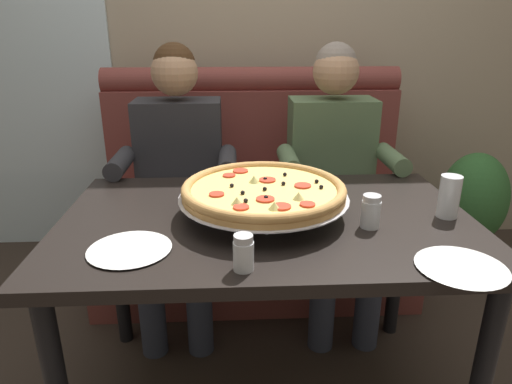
{
  "coord_description": "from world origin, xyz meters",
  "views": [
    {
      "loc": [
        -0.11,
        -1.37,
        1.35
      ],
      "look_at": [
        -0.04,
        -0.01,
        0.84
      ],
      "focal_mm": 31.75,
      "sensor_mm": 36.0,
      "label": 1
    }
  ],
  "objects_px": {
    "pizza": "(264,191)",
    "potted_plant": "(472,207)",
    "drinking_glass": "(449,198)",
    "patio_chair": "(72,139)",
    "diner_left": "(178,171)",
    "shaker_parmesan": "(243,255)",
    "plate_near_right": "(129,247)",
    "booth_bench": "(254,210)",
    "shaker_pepper_flakes": "(371,214)",
    "plate_near_left": "(461,265)",
    "dining_table": "(267,240)",
    "diner_right": "(334,169)"
  },
  "relations": [
    {
      "from": "pizza",
      "to": "patio_chair",
      "type": "relative_size",
      "value": 0.65
    },
    {
      "from": "booth_bench",
      "to": "shaker_parmesan",
      "type": "distance_m",
      "value": 1.3
    },
    {
      "from": "drinking_glass",
      "to": "potted_plant",
      "type": "distance_m",
      "value": 1.19
    },
    {
      "from": "booth_bench",
      "to": "plate_near_right",
      "type": "bearing_deg",
      "value": -109.89
    },
    {
      "from": "shaker_pepper_flakes",
      "to": "potted_plant",
      "type": "xyz_separation_m",
      "value": [
        0.9,
        0.99,
        -0.4
      ]
    },
    {
      "from": "pizza",
      "to": "shaker_pepper_flakes",
      "type": "xyz_separation_m",
      "value": [
        0.33,
        -0.11,
        -0.04
      ]
    },
    {
      "from": "pizza",
      "to": "shaker_parmesan",
      "type": "height_order",
      "value": "pizza"
    },
    {
      "from": "dining_table",
      "to": "plate_near_right",
      "type": "height_order",
      "value": "plate_near_right"
    },
    {
      "from": "pizza",
      "to": "drinking_glass",
      "type": "relative_size",
      "value": 3.96
    },
    {
      "from": "plate_near_left",
      "to": "diner_left",
      "type": "bearing_deg",
      "value": 130.32
    },
    {
      "from": "diner_left",
      "to": "patio_chair",
      "type": "bearing_deg",
      "value": 124.03
    },
    {
      "from": "dining_table",
      "to": "diner_left",
      "type": "height_order",
      "value": "diner_left"
    },
    {
      "from": "booth_bench",
      "to": "plate_near_right",
      "type": "xyz_separation_m",
      "value": [
        -0.4,
        -1.12,
        0.36
      ]
    },
    {
      "from": "plate_near_right",
      "to": "diner_left",
      "type": "bearing_deg",
      "value": 87.29
    },
    {
      "from": "plate_near_left",
      "to": "potted_plant",
      "type": "height_order",
      "value": "plate_near_left"
    },
    {
      "from": "diner_right",
      "to": "shaker_parmesan",
      "type": "xyz_separation_m",
      "value": [
        -0.45,
        -0.97,
        0.08
      ]
    },
    {
      "from": "plate_near_right",
      "to": "drinking_glass",
      "type": "height_order",
      "value": "drinking_glass"
    },
    {
      "from": "plate_near_right",
      "to": "potted_plant",
      "type": "xyz_separation_m",
      "value": [
        1.62,
        1.11,
        -0.37
      ]
    },
    {
      "from": "diner_left",
      "to": "plate_near_right",
      "type": "bearing_deg",
      "value": -92.71
    },
    {
      "from": "booth_bench",
      "to": "plate_near_right",
      "type": "relative_size",
      "value": 6.85
    },
    {
      "from": "shaker_parmesan",
      "to": "plate_near_right",
      "type": "height_order",
      "value": "shaker_parmesan"
    },
    {
      "from": "shaker_parmesan",
      "to": "pizza",
      "type": "bearing_deg",
      "value": 77.99
    },
    {
      "from": "shaker_parmesan",
      "to": "drinking_glass",
      "type": "relative_size",
      "value": 0.7
    },
    {
      "from": "shaker_pepper_flakes",
      "to": "plate_near_left",
      "type": "height_order",
      "value": "shaker_pepper_flakes"
    },
    {
      "from": "patio_chair",
      "to": "diner_left",
      "type": "bearing_deg",
      "value": -55.97
    },
    {
      "from": "drinking_glass",
      "to": "potted_plant",
      "type": "bearing_deg",
      "value": 56.09
    },
    {
      "from": "potted_plant",
      "to": "plate_near_right",
      "type": "bearing_deg",
      "value": -145.47
    },
    {
      "from": "shaker_parmesan",
      "to": "patio_chair",
      "type": "xyz_separation_m",
      "value": [
        -1.25,
        2.41,
        -0.27
      ]
    },
    {
      "from": "pizza",
      "to": "plate_near_left",
      "type": "bearing_deg",
      "value": -37.72
    },
    {
      "from": "pizza",
      "to": "potted_plant",
      "type": "relative_size",
      "value": 0.8
    },
    {
      "from": "dining_table",
      "to": "plate_near_right",
      "type": "bearing_deg",
      "value": -151.35
    },
    {
      "from": "plate_near_right",
      "to": "plate_near_left",
      "type": "bearing_deg",
      "value": -9.34
    },
    {
      "from": "shaker_parmesan",
      "to": "drinking_glass",
      "type": "distance_m",
      "value": 0.75
    },
    {
      "from": "dining_table",
      "to": "shaker_pepper_flakes",
      "type": "relative_size",
      "value": 12.76
    },
    {
      "from": "drinking_glass",
      "to": "plate_near_left",
      "type": "bearing_deg",
      "value": -108.62
    },
    {
      "from": "booth_bench",
      "to": "plate_near_right",
      "type": "distance_m",
      "value": 1.24
    },
    {
      "from": "booth_bench",
      "to": "diner_left",
      "type": "distance_m",
      "value": 0.55
    },
    {
      "from": "drinking_glass",
      "to": "shaker_parmesan",
      "type": "bearing_deg",
      "value": -155.39
    },
    {
      "from": "diner_right",
      "to": "plate_near_left",
      "type": "relative_size",
      "value": 5.42
    },
    {
      "from": "shaker_pepper_flakes",
      "to": "shaker_parmesan",
      "type": "bearing_deg",
      "value": -148.87
    },
    {
      "from": "plate_near_left",
      "to": "dining_table",
      "type": "bearing_deg",
      "value": 142.73
    },
    {
      "from": "booth_bench",
      "to": "potted_plant",
      "type": "height_order",
      "value": "booth_bench"
    },
    {
      "from": "drinking_glass",
      "to": "pizza",
      "type": "bearing_deg",
      "value": 175.83
    },
    {
      "from": "plate_near_left",
      "to": "pizza",
      "type": "bearing_deg",
      "value": 142.28
    },
    {
      "from": "booth_bench",
      "to": "shaker_pepper_flakes",
      "type": "height_order",
      "value": "booth_bench"
    },
    {
      "from": "plate_near_left",
      "to": "patio_chair",
      "type": "bearing_deg",
      "value": 126.73
    },
    {
      "from": "shaker_pepper_flakes",
      "to": "dining_table",
      "type": "bearing_deg",
      "value": 162.67
    },
    {
      "from": "pizza",
      "to": "potted_plant",
      "type": "distance_m",
      "value": 1.57
    },
    {
      "from": "plate_near_right",
      "to": "patio_chair",
      "type": "height_order",
      "value": "patio_chair"
    },
    {
      "from": "booth_bench",
      "to": "dining_table",
      "type": "height_order",
      "value": "booth_bench"
    }
  ]
}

